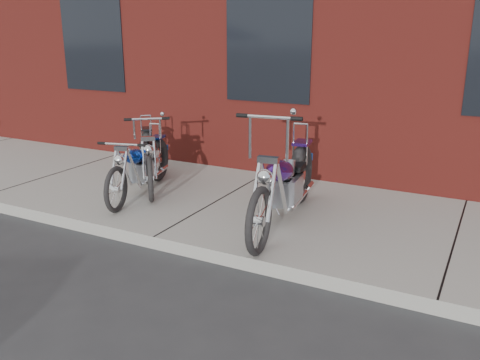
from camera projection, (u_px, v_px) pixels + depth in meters
The scene contains 5 objects.
ground at pixel (154, 249), 5.71m from camera, with size 120.00×120.00×0.00m, color #303032.
sidewalk at pixel (220, 204), 6.97m from camera, with size 22.00×3.00×0.15m, color #9B9990.
chopper_purple at pixel (284, 187), 5.96m from camera, with size 0.61×2.49×1.40m.
chopper_blue at pixel (140, 168), 7.08m from camera, with size 0.71×2.01×0.90m.
chopper_third at pixel (149, 159), 7.52m from camera, with size 1.43×1.75×1.10m.
Camera 1 is at (3.30, -4.21, 2.36)m, focal length 38.00 mm.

